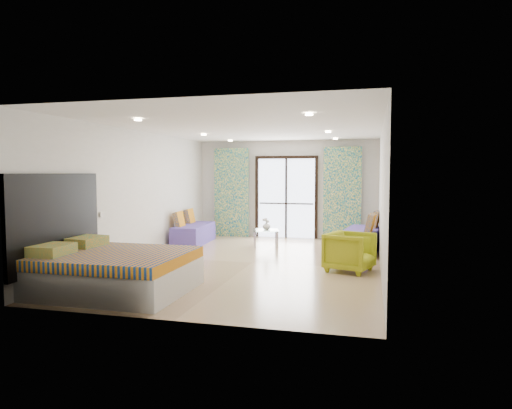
% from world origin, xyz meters
% --- Properties ---
extents(floor, '(5.00, 7.50, 0.01)m').
position_xyz_m(floor, '(0.00, 0.00, 0.00)').
color(floor, tan).
rests_on(floor, ground).
extents(ceiling, '(5.00, 7.50, 0.01)m').
position_xyz_m(ceiling, '(0.00, 0.00, 2.70)').
color(ceiling, silver).
rests_on(ceiling, ground).
extents(wall_back, '(5.00, 0.01, 2.70)m').
position_xyz_m(wall_back, '(0.00, 3.75, 1.35)').
color(wall_back, silver).
rests_on(wall_back, ground).
extents(wall_front, '(5.00, 0.01, 2.70)m').
position_xyz_m(wall_front, '(0.00, -3.75, 1.35)').
color(wall_front, silver).
rests_on(wall_front, ground).
extents(wall_left, '(0.01, 7.50, 2.70)m').
position_xyz_m(wall_left, '(-2.50, 0.00, 1.35)').
color(wall_left, silver).
rests_on(wall_left, ground).
extents(wall_right, '(0.01, 7.50, 2.70)m').
position_xyz_m(wall_right, '(2.50, 0.00, 1.35)').
color(wall_right, silver).
rests_on(wall_right, ground).
extents(balcony_door, '(1.76, 0.08, 2.28)m').
position_xyz_m(balcony_door, '(0.00, 3.72, 1.26)').
color(balcony_door, black).
rests_on(balcony_door, floor).
extents(balcony_rail, '(1.52, 0.03, 0.04)m').
position_xyz_m(balcony_rail, '(0.00, 3.73, 0.95)').
color(balcony_rail, '#595451').
rests_on(balcony_rail, balcony_door).
extents(curtain_left, '(1.00, 0.10, 2.50)m').
position_xyz_m(curtain_left, '(-1.55, 3.57, 1.25)').
color(curtain_left, white).
rests_on(curtain_left, floor).
extents(curtain_right, '(1.00, 0.10, 2.50)m').
position_xyz_m(curtain_right, '(1.55, 3.57, 1.25)').
color(curtain_right, white).
rests_on(curtain_right, floor).
extents(downlight_a, '(0.12, 0.12, 0.02)m').
position_xyz_m(downlight_a, '(-1.40, -2.00, 2.67)').
color(downlight_a, '#FFE0B2').
rests_on(downlight_a, ceiling).
extents(downlight_b, '(0.12, 0.12, 0.02)m').
position_xyz_m(downlight_b, '(1.40, -2.00, 2.67)').
color(downlight_b, '#FFE0B2').
rests_on(downlight_b, ceiling).
extents(downlight_c, '(0.12, 0.12, 0.02)m').
position_xyz_m(downlight_c, '(-1.40, 1.00, 2.67)').
color(downlight_c, '#FFE0B2').
rests_on(downlight_c, ceiling).
extents(downlight_d, '(0.12, 0.12, 0.02)m').
position_xyz_m(downlight_d, '(1.40, 1.00, 2.67)').
color(downlight_d, '#FFE0B2').
rests_on(downlight_d, ceiling).
extents(downlight_e, '(0.12, 0.12, 0.02)m').
position_xyz_m(downlight_e, '(-1.40, 3.00, 2.67)').
color(downlight_e, '#FFE0B2').
rests_on(downlight_e, ceiling).
extents(downlight_f, '(0.12, 0.12, 0.02)m').
position_xyz_m(downlight_f, '(1.40, 3.00, 2.67)').
color(downlight_f, '#FFE0B2').
rests_on(downlight_f, ceiling).
extents(headboard, '(0.06, 2.10, 1.50)m').
position_xyz_m(headboard, '(-2.46, -2.70, 1.05)').
color(headboard, black).
rests_on(headboard, floor).
extents(switch_plate, '(0.02, 0.10, 0.10)m').
position_xyz_m(switch_plate, '(-2.47, -1.45, 1.05)').
color(switch_plate, silver).
rests_on(switch_plate, wall_left).
extents(bed, '(2.20, 1.79, 0.76)m').
position_xyz_m(bed, '(-1.48, -2.70, 0.32)').
color(bed, silver).
rests_on(bed, floor).
extents(daybed_left, '(0.80, 1.78, 0.86)m').
position_xyz_m(daybed_left, '(-2.12, 2.06, 0.27)').
color(daybed_left, '#53429E').
rests_on(daybed_left, floor).
extents(daybed_right, '(0.98, 1.96, 0.92)m').
position_xyz_m(daybed_right, '(2.12, 1.84, 0.29)').
color(daybed_right, '#53429E').
rests_on(daybed_right, floor).
extents(coffee_table, '(0.76, 0.76, 0.71)m').
position_xyz_m(coffee_table, '(-0.20, 2.05, 0.36)').
color(coffee_table, silver).
rests_on(coffee_table, floor).
extents(vase, '(0.24, 0.24, 0.20)m').
position_xyz_m(vase, '(-0.19, 2.11, 0.51)').
color(vase, white).
rests_on(vase, coffee_table).
extents(armchair, '(0.93, 0.96, 0.79)m').
position_xyz_m(armchair, '(1.95, -0.34, 0.40)').
color(armchair, '#99A114').
rests_on(armchair, floor).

